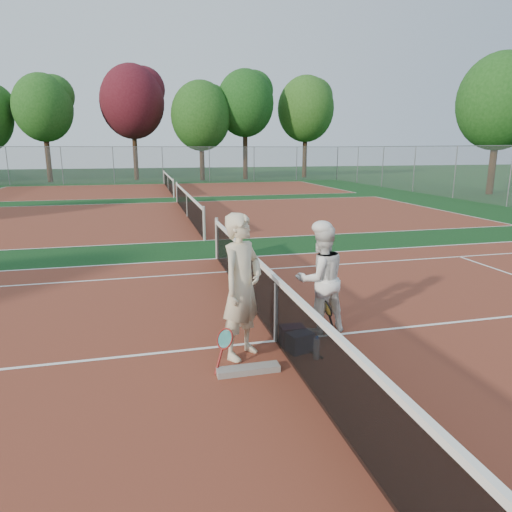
# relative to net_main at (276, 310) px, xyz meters

# --- Properties ---
(ground) EXTENTS (130.00, 130.00, 0.00)m
(ground) POSITION_rel_net_main_xyz_m (0.00, 0.00, -0.51)
(ground) COLOR black
(ground) RESTS_ON ground
(court_main) EXTENTS (23.77, 10.97, 0.01)m
(court_main) POSITION_rel_net_main_xyz_m (0.00, 0.00, -0.51)
(court_main) COLOR maroon
(court_main) RESTS_ON ground
(court_far_a) EXTENTS (23.77, 10.97, 0.01)m
(court_far_a) POSITION_rel_net_main_xyz_m (0.00, 13.50, -0.51)
(court_far_a) COLOR maroon
(court_far_a) RESTS_ON ground
(court_far_b) EXTENTS (23.77, 10.97, 0.01)m
(court_far_b) POSITION_rel_net_main_xyz_m (0.00, 27.00, -0.51)
(court_far_b) COLOR maroon
(court_far_b) RESTS_ON ground
(net_main) EXTENTS (0.10, 10.98, 1.02)m
(net_main) POSITION_rel_net_main_xyz_m (0.00, 0.00, 0.00)
(net_main) COLOR black
(net_main) RESTS_ON ground
(net_far_a) EXTENTS (0.10, 10.98, 1.02)m
(net_far_a) POSITION_rel_net_main_xyz_m (0.00, 13.50, 0.00)
(net_far_a) COLOR black
(net_far_a) RESTS_ON ground
(net_far_b) EXTENTS (0.10, 10.98, 1.02)m
(net_far_b) POSITION_rel_net_main_xyz_m (0.00, 27.00, 0.00)
(net_far_b) COLOR black
(net_far_b) RESTS_ON ground
(fence_back) EXTENTS (32.00, 0.06, 3.00)m
(fence_back) POSITION_rel_net_main_xyz_m (0.00, 34.00, 0.99)
(fence_back) COLOR slate
(fence_back) RESTS_ON ground
(player_a) EXTENTS (0.88, 0.86, 2.03)m
(player_a) POSITION_rel_net_main_xyz_m (-0.59, -0.34, 0.51)
(player_a) COLOR beige
(player_a) RESTS_ON ground
(player_b) EXTENTS (0.91, 0.76, 1.72)m
(player_b) POSITION_rel_net_main_xyz_m (0.80, 0.24, 0.35)
(player_b) COLOR white
(player_b) RESTS_ON ground
(racket_red) EXTENTS (0.41, 0.41, 0.54)m
(racket_red) POSITION_rel_net_main_xyz_m (-0.90, -0.67, -0.24)
(racket_red) COLOR maroon
(racket_red) RESTS_ON ground
(racket_black_held) EXTENTS (0.27, 0.30, 0.57)m
(racket_black_held) POSITION_rel_net_main_xyz_m (0.83, 0.02, -0.22)
(racket_black_held) COLOR black
(racket_black_held) RESTS_ON ground
(racket_spare) EXTENTS (0.47, 0.66, 0.03)m
(racket_spare) POSITION_rel_net_main_xyz_m (0.29, -0.31, -0.49)
(racket_spare) COLOR black
(racket_spare) RESTS_ON ground
(sports_bag_navy) EXTENTS (0.41, 0.33, 0.28)m
(sports_bag_navy) POSITION_rel_net_main_xyz_m (0.24, -0.42, -0.37)
(sports_bag_navy) COLOR #101832
(sports_bag_navy) RESTS_ON ground
(sports_bag_purple) EXTENTS (0.37, 0.26, 0.29)m
(sports_bag_purple) POSITION_rel_net_main_xyz_m (0.21, -0.17, -0.37)
(sports_bag_purple) COLOR black
(sports_bag_purple) RESTS_ON ground
(net_cover_canvas) EXTENTS (0.83, 0.20, 0.09)m
(net_cover_canvas) POSITION_rel_net_main_xyz_m (-0.63, -0.88, -0.47)
(net_cover_canvas) COLOR slate
(net_cover_canvas) RESTS_ON ground
(water_bottle) EXTENTS (0.09, 0.09, 0.30)m
(water_bottle) POSITION_rel_net_main_xyz_m (0.38, -0.71, -0.36)
(water_bottle) COLOR #C9E6FF
(water_bottle) RESTS_ON ground
(tree_back_1) EXTENTS (4.89, 4.89, 9.01)m
(tree_back_1) POSITION_rel_net_main_xyz_m (-9.54, 37.20, 5.66)
(tree_back_1) COLOR #382314
(tree_back_1) RESTS_ON ground
(tree_back_maroon) EXTENTS (5.71, 5.71, 10.24)m
(tree_back_maroon) POSITION_rel_net_main_xyz_m (-2.23, 38.43, 6.42)
(tree_back_maroon) COLOR #382314
(tree_back_maroon) RESTS_ON ground
(tree_back_3) EXTENTS (5.35, 5.35, 8.78)m
(tree_back_3) POSITION_rel_net_main_xyz_m (3.68, 36.45, 5.17)
(tree_back_3) COLOR #382314
(tree_back_3) RESTS_ON ground
(tree_back_4) EXTENTS (5.29, 5.29, 9.95)m
(tree_back_4) POSITION_rel_net_main_xyz_m (7.86, 36.93, 6.37)
(tree_back_4) COLOR #382314
(tree_back_4) RESTS_ON ground
(tree_back_5) EXTENTS (5.51, 5.51, 9.79)m
(tree_back_5) POSITION_rel_net_main_xyz_m (14.23, 38.05, 6.09)
(tree_back_5) COLOR #382314
(tree_back_5) RESTS_ON ground
(tree_right_1) EXTENTS (5.10, 5.10, 8.59)m
(tree_right_1) POSITION_rel_net_main_xyz_m (19.78, 18.68, 5.13)
(tree_right_1) COLOR #382314
(tree_right_1) RESTS_ON ground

